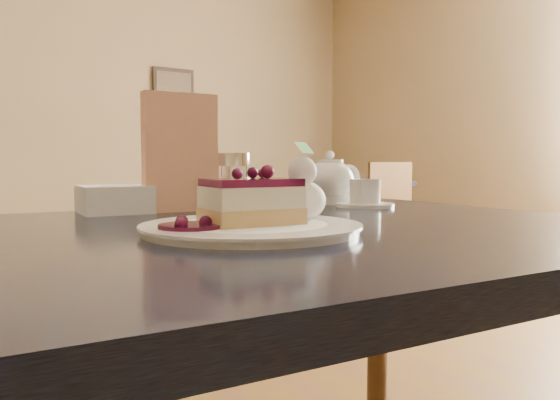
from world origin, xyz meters
TOP-DOWN VIEW (x-y plane):
  - main_table at (-0.20, 0.30)m, footprint 1.36×0.97m
  - dessert_plate at (-0.20, 0.25)m, footprint 0.30×0.30m
  - cheesecake_slice at (-0.20, 0.25)m, footprint 0.14×0.10m
  - whipped_cream at (-0.11, 0.25)m, footprint 0.07×0.07m
  - berry_sauce at (-0.29, 0.25)m, footprint 0.09×0.09m
  - tea_set at (0.24, 0.58)m, footprint 0.17×0.24m
  - menu_card at (-0.14, 0.61)m, footprint 0.15×0.05m
  - sugar_shaker at (-0.04, 0.58)m, footprint 0.06×0.06m
  - napkin_stack at (-0.26, 0.66)m, footprint 0.14×0.14m
  - bg_table_far_right at (2.77, 3.34)m, footprint 1.14×1.76m

SIDE VIEW (x-z plane):
  - bg_table_far_right at x=2.77m, z-range -0.52..0.65m
  - main_table at x=-0.20m, z-range 0.32..1.12m
  - dessert_plate at x=-0.20m, z-range 0.80..0.81m
  - berry_sauce at x=-0.29m, z-range 0.81..0.82m
  - napkin_stack at x=-0.26m, z-range 0.80..0.85m
  - whipped_cream at x=-0.11m, z-range 0.81..0.87m
  - cheesecake_slice at x=-0.20m, z-range 0.81..0.87m
  - tea_set at x=0.24m, z-range 0.79..0.90m
  - sugar_shaker at x=-0.04m, z-range 0.80..0.92m
  - menu_card at x=-0.14m, z-range 0.80..1.03m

